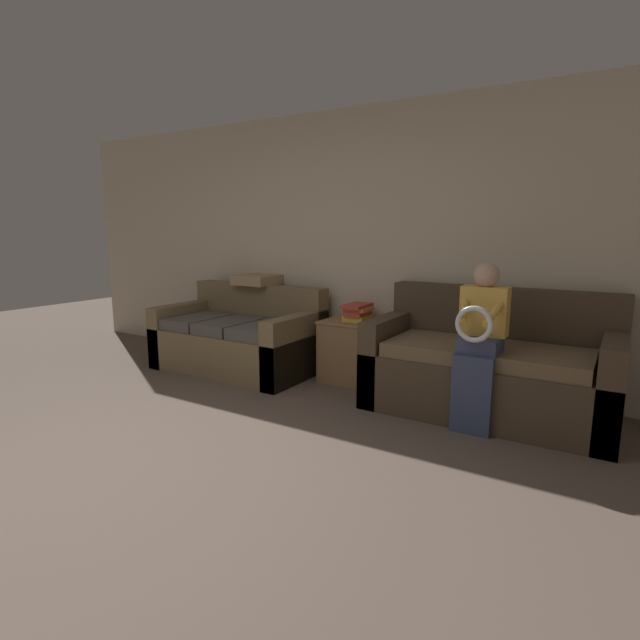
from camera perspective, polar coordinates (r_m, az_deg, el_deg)
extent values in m
plane|color=brown|center=(3.04, -26.02, -18.74)|extent=(14.00, 14.00, 0.00)
cube|color=beige|center=(4.94, 3.88, 8.59)|extent=(7.61, 0.06, 2.55)
cube|color=#473828|center=(4.13, 18.55, -7.10)|extent=(1.82, 0.90, 0.45)
cube|color=#473828|center=(4.35, 19.99, 0.17)|extent=(1.82, 0.20, 0.51)
cube|color=#473828|center=(4.34, 7.93, -4.05)|extent=(0.16, 0.90, 0.70)
cube|color=#473828|center=(4.00, 30.36, -6.66)|extent=(0.16, 0.90, 0.70)
cube|color=brown|center=(4.06, 13.29, -3.03)|extent=(0.71, 0.66, 0.11)
cube|color=brown|center=(3.90, 23.82, -4.20)|extent=(0.71, 0.66, 0.11)
cube|color=brown|center=(5.18, -9.40, -3.35)|extent=(1.62, 0.93, 0.42)
cube|color=brown|center=(5.37, -6.98, 1.80)|extent=(1.62, 0.20, 0.43)
cube|color=brown|center=(5.66, -15.02, -1.30)|extent=(0.16, 0.93, 0.63)
cube|color=brown|center=(4.72, -2.71, -3.25)|extent=(0.16, 0.93, 0.63)
cube|color=#514C47|center=(5.35, -13.69, -0.17)|extent=(0.41, 0.69, 0.11)
cube|color=#514C47|center=(5.05, -10.23, -0.65)|extent=(0.41, 0.69, 0.11)
cube|color=#514C47|center=(4.78, -6.35, -1.18)|extent=(0.41, 0.69, 0.11)
cube|color=#384260|center=(3.69, 17.00, -8.17)|extent=(0.28, 0.10, 0.56)
cube|color=#384260|center=(3.74, 17.82, -2.67)|extent=(0.28, 0.28, 0.11)
cube|color=gold|center=(3.76, 18.28, 0.99)|extent=(0.33, 0.14, 0.35)
sphere|color=tan|center=(3.73, 18.51, 4.90)|extent=(0.18, 0.18, 0.18)
torus|color=silver|center=(3.51, 17.18, -0.47)|extent=(0.25, 0.04, 0.25)
cylinder|color=gold|center=(3.65, 16.18, 1.26)|extent=(0.12, 0.31, 0.20)
cylinder|color=gold|center=(3.60, 19.44, 0.96)|extent=(0.12, 0.31, 0.20)
cube|color=olive|center=(4.72, 4.22, -3.58)|extent=(0.60, 0.48, 0.58)
cube|color=#9A724A|center=(4.66, 4.27, -0.20)|extent=(0.62, 0.50, 0.02)
cube|color=gold|center=(4.65, 4.27, 0.23)|extent=(0.21, 0.23, 0.05)
cube|color=#BC3833|center=(4.64, 4.32, 0.80)|extent=(0.17, 0.26, 0.04)
cube|color=orange|center=(4.64, 4.39, 1.26)|extent=(0.22, 0.23, 0.03)
cube|color=#BC3833|center=(4.63, 4.25, 1.65)|extent=(0.19, 0.31, 0.03)
cube|color=#A38460|center=(5.35, -7.18, 4.60)|extent=(0.41, 0.41, 0.10)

